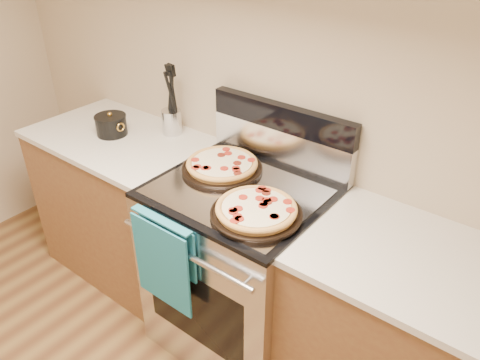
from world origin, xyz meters
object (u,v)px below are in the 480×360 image
Objects in this scene: range_body at (241,269)px; utensil_crock at (172,122)px; pepperoni_pizza_front at (256,211)px; saucepan at (111,126)px; pepperoni_pizza_back at (222,166)px.

range_body is 0.88m from utensil_crock.
pepperoni_pizza_front is (0.18, -0.13, 0.50)m from range_body.
utensil_crock is (-0.85, 0.37, 0.03)m from pepperoni_pizza_front.
pepperoni_pizza_front is 2.22× the size of saucepan.
pepperoni_pizza_back is at bearing 157.18° from range_body.
range_body is 2.44× the size of pepperoni_pizza_front.
range_body is 6.63× the size of utensil_crock.
utensil_crock is (-0.50, 0.17, 0.03)m from pepperoni_pizza_back.
range_body is 0.55m from pepperoni_pizza_front.
pepperoni_pizza_back is 0.75m from saucepan.
pepperoni_pizza_back is at bearing 3.38° from saucepan.
utensil_crock reaches higher than pepperoni_pizza_back.
saucepan reaches higher than range_body.
pepperoni_pizza_back is at bearing -18.73° from utensil_crock.
utensil_crock is at bearing 161.27° from pepperoni_pizza_back.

